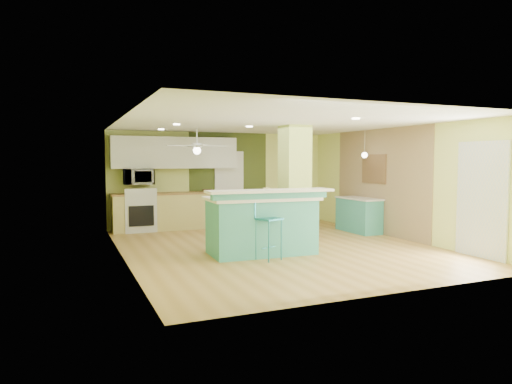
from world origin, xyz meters
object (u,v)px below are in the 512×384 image
Objects in this scene: bar_stool at (266,217)px; peninsula at (262,224)px; side_counter at (359,215)px; fruit_bowl at (207,191)px; canister at (267,192)px.

peninsula is at bearing 53.22° from bar_stool.
bar_stool reaches higher than side_counter.
fruit_bowl is at bearing 66.65° from bar_stool.
bar_stool reaches higher than fruit_bowl.
canister is (-3.03, -1.22, 0.73)m from side_counter.
side_counter is 4.70× the size of fruit_bowl.
canister is (0.20, -3.31, 0.17)m from fruit_bowl.
bar_stool is (-0.13, -0.46, 0.19)m from peninsula.
canister is at bearing -86.47° from fruit_bowl.
canister reaches higher than side_counter.
side_counter is at bearing 21.93° from canister.
canister is at bearing 43.34° from bar_stool.
side_counter is 8.80× the size of canister.
peninsula is 0.67m from canister.
fruit_bowl reaches higher than side_counter.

